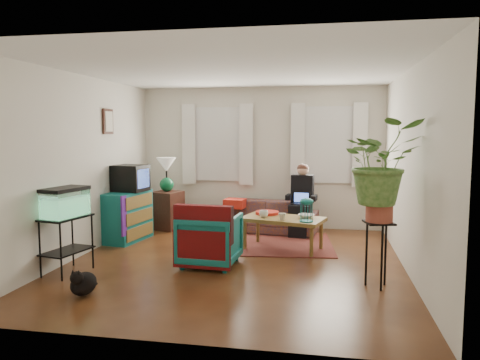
% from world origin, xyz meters
% --- Properties ---
extents(floor, '(4.50, 5.00, 0.01)m').
position_xyz_m(floor, '(0.00, 0.00, 0.00)').
color(floor, '#4F2B14').
rests_on(floor, ground).
extents(ceiling, '(4.50, 5.00, 0.01)m').
position_xyz_m(ceiling, '(0.00, 0.00, 2.60)').
color(ceiling, white).
rests_on(ceiling, wall_back).
extents(wall_back, '(4.50, 0.01, 2.60)m').
position_xyz_m(wall_back, '(0.00, 2.50, 1.30)').
color(wall_back, silver).
rests_on(wall_back, floor).
extents(wall_front, '(4.50, 0.01, 2.60)m').
position_xyz_m(wall_front, '(0.00, -2.50, 1.30)').
color(wall_front, silver).
rests_on(wall_front, floor).
extents(wall_left, '(0.01, 5.00, 2.60)m').
position_xyz_m(wall_left, '(-2.25, 0.00, 1.30)').
color(wall_left, silver).
rests_on(wall_left, floor).
extents(wall_right, '(0.01, 5.00, 2.60)m').
position_xyz_m(wall_right, '(2.25, 0.00, 1.30)').
color(wall_right, silver).
rests_on(wall_right, floor).
extents(window_left, '(1.08, 0.04, 1.38)m').
position_xyz_m(window_left, '(-0.80, 2.48, 1.55)').
color(window_left, white).
rests_on(window_left, wall_back).
extents(window_right, '(1.08, 0.04, 1.38)m').
position_xyz_m(window_right, '(1.25, 2.48, 1.55)').
color(window_right, white).
rests_on(window_right, wall_back).
extents(curtains_left, '(1.36, 0.06, 1.50)m').
position_xyz_m(curtains_left, '(-0.80, 2.40, 1.55)').
color(curtains_left, white).
rests_on(curtains_left, wall_back).
extents(curtains_right, '(1.36, 0.06, 1.50)m').
position_xyz_m(curtains_right, '(1.25, 2.40, 1.55)').
color(curtains_right, white).
rests_on(curtains_right, wall_back).
extents(picture_frame, '(0.04, 0.32, 0.40)m').
position_xyz_m(picture_frame, '(-2.21, 0.85, 1.95)').
color(picture_frame, '#3D2616').
rests_on(picture_frame, wall_left).
extents(area_rug, '(2.15, 1.79, 0.01)m').
position_xyz_m(area_rug, '(0.33, 1.14, 0.01)').
color(area_rug, brown).
rests_on(area_rug, floor).
extents(sofa, '(1.95, 0.95, 0.73)m').
position_xyz_m(sofa, '(0.13, 2.05, 0.37)').
color(sofa, brown).
rests_on(sofa, floor).
extents(seated_person, '(0.53, 0.63, 1.12)m').
position_xyz_m(seated_person, '(0.80, 1.97, 0.56)').
color(seated_person, black).
rests_on(seated_person, sofa).
extents(side_table, '(0.59, 0.59, 0.69)m').
position_xyz_m(side_table, '(-1.65, 1.96, 0.35)').
color(side_table, '#412A18').
rests_on(side_table, floor).
extents(table_lamp, '(0.44, 0.44, 0.63)m').
position_xyz_m(table_lamp, '(-1.65, 1.96, 0.99)').
color(table_lamp, white).
rests_on(table_lamp, side_table).
extents(dresser, '(0.58, 0.96, 0.81)m').
position_xyz_m(dresser, '(-1.99, 0.97, 0.41)').
color(dresser, '#135373').
rests_on(dresser, floor).
extents(crt_tv, '(0.56, 0.52, 0.43)m').
position_xyz_m(crt_tv, '(-1.96, 1.06, 1.03)').
color(crt_tv, black).
rests_on(crt_tv, dresser).
extents(aquarium_stand, '(0.48, 0.71, 0.73)m').
position_xyz_m(aquarium_stand, '(-2.00, -0.85, 0.36)').
color(aquarium_stand, black).
rests_on(aquarium_stand, floor).
extents(aquarium, '(0.43, 0.64, 0.38)m').
position_xyz_m(aquarium, '(-2.00, -0.85, 0.92)').
color(aquarium, '#7FD899').
rests_on(aquarium, aquarium_stand).
extents(black_cat, '(0.27, 0.39, 0.32)m').
position_xyz_m(black_cat, '(-1.38, -1.57, 0.16)').
color(black_cat, black).
rests_on(black_cat, floor).
extents(armchair, '(0.79, 0.74, 0.76)m').
position_xyz_m(armchair, '(-0.31, -0.16, 0.38)').
color(armchair, '#105164').
rests_on(armchair, floor).
extents(serape_throw, '(0.78, 0.22, 0.63)m').
position_xyz_m(serape_throw, '(-0.32, -0.46, 0.54)').
color(serape_throw, '#9E0A0A').
rests_on(serape_throw, armchair).
extents(coffee_table, '(1.33, 0.94, 0.50)m').
position_xyz_m(coffee_table, '(0.59, 0.83, 0.25)').
color(coffee_table, brown).
rests_on(coffee_table, floor).
extents(cup_a, '(0.17, 0.17, 0.11)m').
position_xyz_m(cup_a, '(0.30, 0.79, 0.55)').
color(cup_a, white).
rests_on(cup_a, coffee_table).
extents(cup_b, '(0.13, 0.13, 0.10)m').
position_xyz_m(cup_b, '(0.59, 0.62, 0.55)').
color(cup_b, beige).
rests_on(cup_b, coffee_table).
extents(bowl, '(0.29, 0.29, 0.06)m').
position_xyz_m(bowl, '(0.93, 0.85, 0.53)').
color(bowl, white).
rests_on(bowl, coffee_table).
extents(snack_tray, '(0.45, 0.45, 0.04)m').
position_xyz_m(snack_tray, '(0.31, 1.07, 0.52)').
color(snack_tray, '#B21414').
rests_on(snack_tray, coffee_table).
extents(birdcage, '(0.24, 0.24, 0.35)m').
position_xyz_m(birdcage, '(0.94, 0.56, 0.67)').
color(birdcage, '#115B6B').
rests_on(birdcage, coffee_table).
extents(plant_stand, '(0.39, 0.39, 0.77)m').
position_xyz_m(plant_stand, '(1.81, -0.70, 0.38)').
color(plant_stand, black).
rests_on(plant_stand, floor).
extents(potted_plant, '(1.03, 0.94, 0.98)m').
position_xyz_m(potted_plant, '(1.81, -0.70, 1.30)').
color(potted_plant, '#599947').
rests_on(potted_plant, plant_stand).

